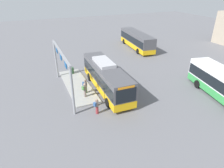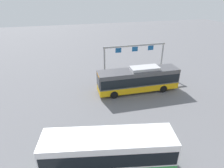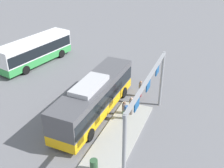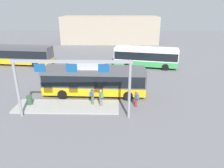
% 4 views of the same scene
% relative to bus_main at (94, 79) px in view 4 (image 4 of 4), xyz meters
% --- Properties ---
extents(ground_plane, '(120.00, 120.00, 0.00)m').
position_rel_bus_main_xyz_m(ground_plane, '(0.01, -0.00, -1.81)').
color(ground_plane, slate).
extents(platform_curb, '(10.00, 2.80, 0.16)m').
position_rel_bus_main_xyz_m(platform_curb, '(-2.36, -3.01, -1.73)').
color(platform_curb, '#9E9E99').
rests_on(platform_curb, ground).
extents(bus_main, '(10.99, 2.92, 3.46)m').
position_rel_bus_main_xyz_m(bus_main, '(0.00, 0.00, 0.00)').
color(bus_main, '#EAAD14').
rests_on(bus_main, ground).
extents(bus_background_left, '(10.05, 4.38, 3.10)m').
position_rel_bus_main_xyz_m(bus_background_left, '(6.98, 11.16, -0.03)').
color(bus_background_left, green).
rests_on(bus_background_left, ground).
extents(bus_background_right, '(11.54, 3.69, 3.10)m').
position_rel_bus_main_xyz_m(bus_background_right, '(-13.81, 12.11, -0.03)').
color(bus_background_right, '#EAAD14').
rests_on(bus_background_right, ground).
extents(person_boarding, '(0.47, 0.59, 1.67)m').
position_rel_bus_main_xyz_m(person_boarding, '(4.33, -2.77, -0.92)').
color(person_boarding, maroon).
rests_on(person_boarding, ground).
extents(person_waiting_near, '(0.52, 0.60, 1.67)m').
position_rel_bus_main_xyz_m(person_waiting_near, '(0.94, -2.98, -0.76)').
color(person_waiting_near, slate).
rests_on(person_waiting_near, platform_curb).
extents(person_waiting_mid, '(0.50, 0.60, 1.67)m').
position_rel_bus_main_xyz_m(person_waiting_mid, '(0.07, -2.64, -0.76)').
color(person_waiting_mid, '#476B4C').
rests_on(person_waiting_mid, platform_curb).
extents(platform_sign_gantry, '(9.94, 0.24, 5.20)m').
position_rel_bus_main_xyz_m(platform_sign_gantry, '(-1.27, -4.81, 1.97)').
color(platform_sign_gantry, gray).
rests_on(platform_sign_gantry, ground).
extents(station_building, '(24.02, 8.00, 6.60)m').
position_rel_bus_main_xyz_m(station_building, '(0.64, 33.92, 1.49)').
color(station_building, tan).
rests_on(station_building, ground).
extents(trash_bin, '(0.52, 0.52, 0.90)m').
position_rel_bus_main_xyz_m(trash_bin, '(-6.08, -2.79, -1.20)').
color(trash_bin, '#2D5133').
rests_on(trash_bin, platform_curb).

